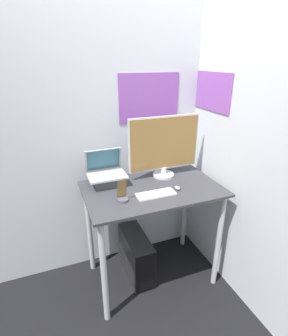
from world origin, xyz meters
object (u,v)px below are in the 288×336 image
Objects in this scene: monitor at (164,147)px; cell_phone at (123,195)px; mouse at (177,188)px; computer_tower at (136,255)px; laptop at (107,176)px; keyboard at (156,194)px.

monitor is 0.58m from cell_phone.
cell_phone is (-0.45, -0.01, 0.04)m from mouse.
cell_phone is at bearing -178.11° from mouse.
laptop is at bearing 151.89° from computer_tower.
mouse is (0.49, -0.29, -0.06)m from laptop.
keyboard is at bearing -1.76° from cell_phone.
monitor is 0.44m from keyboard.
keyboard is (0.30, -0.31, -0.07)m from laptop.
laptop is 1.01× the size of keyboard.
laptop is 0.61× the size of computer_tower.
keyboard is 5.20× the size of mouse.
cell_phone reaches higher than mouse.
computer_tower is (-0.30, -0.09, -0.97)m from monitor.
keyboard reaches higher than computer_tower.
keyboard is at bearing -124.16° from monitor.
laptop is 5.24× the size of mouse.
mouse is 0.12× the size of computer_tower.
laptop is at bearing 178.34° from monitor.
computer_tower is at bearing 114.95° from keyboard.
cell_phone reaches higher than computer_tower.
monitor reaches higher than laptop.
laptop is 0.44m from keyboard.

